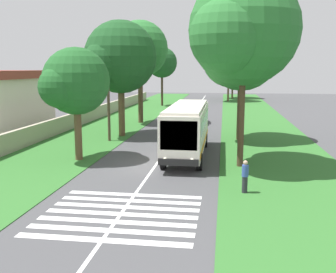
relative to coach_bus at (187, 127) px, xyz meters
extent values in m
plane|color=#424244|center=(-3.51, 1.80, -2.15)|extent=(160.00, 160.00, 0.00)
cube|color=#2D6628|center=(11.49, 10.00, -2.13)|extent=(120.00, 8.00, 0.04)
cube|color=#2D6628|center=(11.49, -6.40, -2.13)|extent=(120.00, 8.00, 0.04)
cube|color=silver|center=(11.49, 1.80, -2.14)|extent=(110.00, 0.16, 0.01)
cube|color=silver|center=(-0.03, 0.00, -0.05)|extent=(11.00, 2.50, 2.90)
cube|color=slate|center=(0.27, 0.00, 0.48)|extent=(9.68, 2.54, 0.85)
cube|color=slate|center=(-5.49, 0.00, 0.30)|extent=(0.08, 2.20, 1.74)
cube|color=orange|center=(-0.03, 0.00, -1.05)|extent=(10.78, 2.53, 0.36)
cube|color=silver|center=(-0.03, 0.00, 1.49)|extent=(10.56, 2.30, 0.18)
cube|color=black|center=(-5.61, 0.00, -1.28)|extent=(0.16, 2.40, 0.40)
sphere|color=#F2EDCC|center=(-5.55, 0.80, -1.15)|extent=(0.24, 0.24, 0.24)
sphere|color=#F2EDCC|center=(-5.55, -0.81, -1.15)|extent=(0.24, 0.24, 0.24)
cylinder|color=black|center=(-3.93, 1.15, -1.60)|extent=(1.10, 0.32, 1.10)
cylinder|color=black|center=(3.47, 1.15, -1.60)|extent=(1.10, 0.32, 1.10)
cylinder|color=black|center=(-3.93, -1.15, -1.60)|extent=(1.10, 0.32, 1.10)
cylinder|color=black|center=(3.47, -1.15, -1.60)|extent=(1.10, 0.32, 1.10)
cube|color=silver|center=(-14.72, 1.80, -2.14)|extent=(0.45, 6.80, 0.01)
cube|color=silver|center=(-13.82, 1.80, -2.14)|extent=(0.45, 6.80, 0.01)
cube|color=silver|center=(-12.92, 1.80, -2.14)|extent=(0.45, 6.80, 0.01)
cube|color=silver|center=(-12.02, 1.80, -2.14)|extent=(0.45, 6.80, 0.01)
cube|color=silver|center=(-11.12, 1.80, -2.14)|extent=(0.45, 6.80, 0.01)
cube|color=silver|center=(-10.22, 1.80, -2.14)|extent=(0.45, 6.80, 0.01)
cube|color=silver|center=(-9.32, 1.80, -2.14)|extent=(0.45, 6.80, 0.01)
cube|color=gray|center=(17.91, 0.29, -1.62)|extent=(4.30, 1.75, 0.70)
cube|color=slate|center=(17.81, 0.29, -0.99)|extent=(2.00, 1.61, 0.55)
cylinder|color=black|center=(16.56, 1.07, -1.83)|extent=(0.64, 0.22, 0.64)
cylinder|color=black|center=(19.26, 1.07, -1.83)|extent=(0.64, 0.22, 0.64)
cylinder|color=black|center=(16.56, -0.49, -1.83)|extent=(0.64, 0.22, 0.64)
cylinder|color=black|center=(19.26, -0.49, -1.83)|extent=(0.64, 0.22, 0.64)
cube|color=gray|center=(26.01, 3.63, -1.62)|extent=(4.30, 1.75, 0.70)
cube|color=slate|center=(25.91, 3.63, -0.99)|extent=(2.00, 1.61, 0.55)
cylinder|color=black|center=(24.66, 4.41, -1.83)|extent=(0.64, 0.22, 0.64)
cylinder|color=black|center=(27.36, 4.41, -1.83)|extent=(0.64, 0.22, 0.64)
cylinder|color=black|center=(24.66, 2.85, -1.83)|extent=(0.64, 0.22, 0.64)
cylinder|color=black|center=(27.36, 2.85, -1.83)|extent=(0.64, 0.22, 0.64)
cylinder|color=brown|center=(-2.30, 7.36, -0.02)|extent=(0.50, 0.50, 4.18)
sphere|color=#1E5623|center=(-2.30, 7.36, 3.33)|extent=(4.56, 4.56, 4.56)
sphere|color=#1E5623|center=(-0.93, 7.36, 2.99)|extent=(3.34, 3.34, 3.34)
sphere|color=#1E5623|center=(-3.44, 8.04, 2.99)|extent=(2.80, 2.80, 2.80)
cylinder|color=#3D2D1E|center=(38.87, 7.95, 0.84)|extent=(0.37, 0.37, 5.88)
sphere|color=#19471E|center=(38.87, 7.95, 5.19)|extent=(5.13, 5.13, 5.13)
sphere|color=#19471E|center=(40.41, 7.95, 4.80)|extent=(3.06, 3.06, 3.06)
sphere|color=#19471E|center=(37.59, 8.72, 4.80)|extent=(3.15, 3.15, 3.15)
cylinder|color=#4C3826|center=(17.13, 7.07, 1.26)|extent=(0.56, 0.56, 6.73)
sphere|color=#286B2D|center=(17.13, 7.07, 6.40)|extent=(6.45, 6.45, 6.45)
sphere|color=#286B2D|center=(19.06, 7.07, 5.92)|extent=(4.71, 4.71, 4.71)
sphere|color=#286B2D|center=(15.51, 8.04, 5.92)|extent=(4.31, 4.31, 4.31)
cylinder|color=brown|center=(7.82, 6.92, 0.64)|extent=(0.60, 0.60, 5.49)
sphere|color=#19471E|center=(7.82, 6.92, 5.22)|extent=(6.67, 6.67, 6.67)
sphere|color=#19471E|center=(9.82, 6.92, 4.72)|extent=(4.33, 4.33, 4.33)
sphere|color=#19471E|center=(6.15, 7.92, 4.72)|extent=(3.85, 3.85, 3.85)
cylinder|color=#4C3826|center=(-2.61, -3.70, 1.27)|extent=(0.40, 0.40, 6.75)
sphere|color=#286B2D|center=(-2.61, -3.70, 6.54)|extent=(6.90, 6.90, 6.90)
sphere|color=#286B2D|center=(-0.54, -3.70, 6.02)|extent=(4.93, 4.93, 4.93)
sphere|color=#286B2D|center=(-4.34, -2.67, 6.02)|extent=(4.44, 4.44, 4.44)
cylinder|color=brown|center=(7.44, -4.04, 0.79)|extent=(0.57, 0.57, 5.79)
sphere|color=#337A38|center=(7.44, -4.04, 5.48)|extent=(6.51, 6.51, 6.51)
sphere|color=#337A38|center=(9.39, -4.04, 4.99)|extent=(4.11, 4.11, 4.11)
sphere|color=#337A38|center=(5.82, -3.06, 4.99)|extent=(4.76, 4.76, 4.76)
cylinder|color=brown|center=(57.67, -4.32, 0.34)|extent=(0.37, 0.37, 4.90)
sphere|color=#286B2D|center=(57.67, -4.32, 4.75)|extent=(7.11, 7.11, 7.11)
sphere|color=#286B2D|center=(59.81, -4.32, 4.22)|extent=(4.95, 4.95, 4.95)
sphere|color=#286B2D|center=(55.89, -3.25, 4.22)|extent=(4.54, 4.54, 4.54)
cylinder|color=brown|center=(49.85, -3.36, 0.28)|extent=(0.37, 0.37, 4.77)
sphere|color=#337A38|center=(49.85, -3.36, 4.49)|extent=(6.62, 6.62, 6.62)
sphere|color=#337A38|center=(51.83, -3.36, 3.99)|extent=(4.57, 4.57, 4.57)
sphere|color=#337A38|center=(48.19, -2.37, 3.99)|extent=(4.94, 4.94, 4.94)
cylinder|color=#473828|center=(5.06, 7.34, 2.20)|extent=(0.24, 0.24, 8.60)
cube|color=#3D3326|center=(5.06, 7.34, 5.90)|extent=(0.12, 1.40, 0.12)
cube|color=#9E937F|center=(16.49, 13.40, -1.32)|extent=(70.00, 0.40, 1.56)
cube|color=beige|center=(10.19, 20.29, 0.51)|extent=(12.15, 6.07, 5.30)
cube|color=brown|center=(10.19, 20.29, 3.57)|extent=(12.75, 6.67, 0.82)
cylinder|color=#26262D|center=(-8.27, -3.73, -1.68)|extent=(0.28, 0.28, 0.85)
cylinder|color=#334C99|center=(-8.27, -3.73, -0.96)|extent=(0.34, 0.34, 0.60)
sphere|color=tan|center=(-8.27, -3.73, -0.54)|extent=(0.24, 0.24, 0.24)
camera|label=1|loc=(-28.04, -2.57, 4.16)|focal=42.15mm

